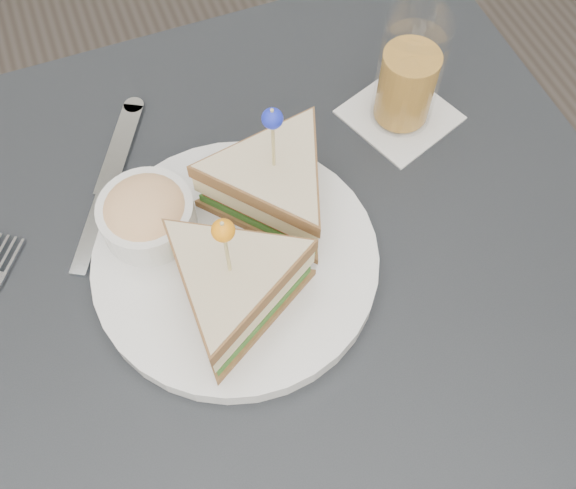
# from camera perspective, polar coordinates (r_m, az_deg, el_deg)

# --- Properties ---
(ground_plane) EXTENTS (3.50, 3.50, 0.00)m
(ground_plane) POSITION_cam_1_polar(r_m,az_deg,el_deg) (1.39, -0.24, -16.72)
(ground_plane) COLOR #3F3833
(table) EXTENTS (0.80, 0.80, 0.75)m
(table) POSITION_cam_1_polar(r_m,az_deg,el_deg) (0.75, -0.44, -5.58)
(table) COLOR black
(table) RESTS_ON ground
(plate_meal) EXTENTS (0.33, 0.31, 0.18)m
(plate_meal) POSITION_cam_1_polar(r_m,az_deg,el_deg) (0.65, -4.33, 0.57)
(plate_meal) COLOR white
(plate_meal) RESTS_ON table
(cutlery_knife) EXTENTS (0.14, 0.23, 0.01)m
(cutlery_knife) POSITION_cam_1_polar(r_m,az_deg,el_deg) (0.76, -15.82, 4.85)
(cutlery_knife) COLOR silver
(cutlery_knife) RESTS_ON table
(drink_set) EXTENTS (0.15, 0.15, 0.15)m
(drink_set) POSITION_cam_1_polar(r_m,az_deg,el_deg) (0.76, 10.64, 14.39)
(drink_set) COLOR silver
(drink_set) RESTS_ON table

